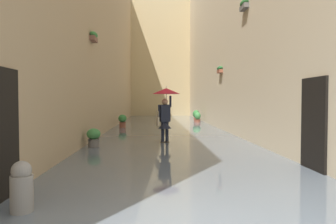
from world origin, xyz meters
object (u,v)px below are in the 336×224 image
(potted_plant_far_left, at_px, (198,118))
(mooring_bollard, at_px, (22,189))
(person_wading, at_px, (166,103))
(potted_plant_far_right, at_px, (94,138))
(potted_plant_mid_left, at_px, (196,115))
(potted_plant_mid_right, at_px, (122,121))

(potted_plant_far_left, relative_size, mooring_bollard, 1.01)
(person_wading, height_order, potted_plant_far_left, person_wading)
(potted_plant_far_right, xyz_separation_m, potted_plant_mid_left, (-5.26, -13.17, 0.15))
(person_wading, xyz_separation_m, potted_plant_mid_right, (2.32, -6.80, -1.09))
(potted_plant_far_left, bearing_deg, potted_plant_far_right, 66.53)
(person_wading, height_order, mooring_bollard, person_wading)
(potted_plant_far_right, xyz_separation_m, potted_plant_far_left, (-5.24, -12.06, 0.03))
(potted_plant_mid_left, bearing_deg, potted_plant_mid_right, 45.92)
(person_wading, xyz_separation_m, potted_plant_far_right, (2.51, 1.12, -1.17))
(potted_plant_mid_right, relative_size, potted_plant_mid_left, 0.89)
(person_wading, xyz_separation_m, mooring_bollard, (2.32, 7.51, -1.17))
(potted_plant_far_left, distance_m, potted_plant_mid_left, 1.11)
(potted_plant_mid_left, distance_m, mooring_bollard, 20.20)
(potted_plant_far_right, relative_size, potted_plant_far_left, 0.87)
(potted_plant_far_left, bearing_deg, potted_plant_mid_left, -91.42)
(person_wading, height_order, potted_plant_mid_right, person_wading)
(potted_plant_mid_right, distance_m, potted_plant_far_left, 6.52)
(potted_plant_far_left, height_order, mooring_bollard, potted_plant_far_left)
(potted_plant_mid_left, bearing_deg, potted_plant_far_left, 88.58)
(person_wading, height_order, potted_plant_mid_left, person_wading)
(potted_plant_far_left, height_order, potted_plant_mid_left, potted_plant_mid_left)
(person_wading, distance_m, potted_plant_mid_left, 12.39)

